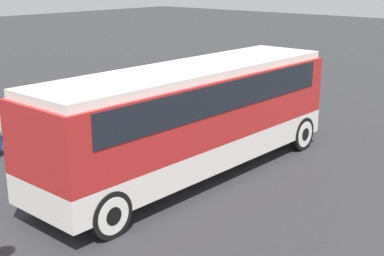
{
  "coord_description": "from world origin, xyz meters",
  "views": [
    {
      "loc": [
        -11.1,
        -9.8,
        5.77
      ],
      "look_at": [
        0.0,
        0.0,
        1.47
      ],
      "focal_mm": 50.0,
      "sensor_mm": 36.0,
      "label": 1
    }
  ],
  "objects": [
    {
      "name": "ground_plane",
      "position": [
        0.0,
        0.0,
        0.0
      ],
      "size": [
        120.0,
        120.0,
        0.0
      ],
      "primitive_type": "plane",
      "color": "#2D2D30"
    },
    {
      "name": "tour_bus",
      "position": [
        0.1,
        0.0,
        1.97
      ],
      "size": [
        10.4,
        2.63,
        3.26
      ],
      "color": "silver",
      "rests_on": "ground_plane"
    },
    {
      "name": "parked_car_near",
      "position": [
        -0.08,
        8.1,
        0.67
      ],
      "size": [
        4.14,
        1.89,
        1.32
      ],
      "color": "silver",
      "rests_on": "ground_plane"
    }
  ]
}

